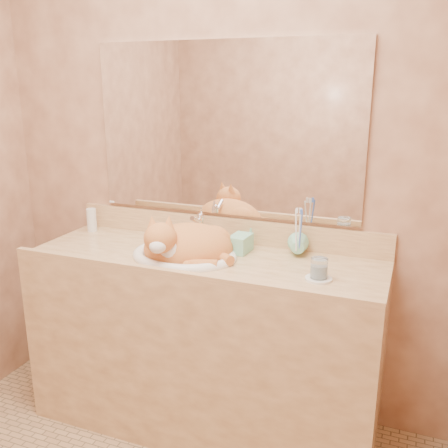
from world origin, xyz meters
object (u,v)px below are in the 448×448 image
at_px(sink_basin, 184,241).
at_px(soap_dispenser, 235,237).
at_px(cat, 185,244).
at_px(vanity_counter, 204,343).
at_px(water_glass, 319,268).
at_px(toothbrush_cup, 298,249).

height_order(sink_basin, soap_dispenser, soap_dispenser).
distance_m(sink_basin, cat, 0.02).
height_order(vanity_counter, sink_basin, sink_basin).
bearing_deg(water_glass, vanity_counter, 172.09).
bearing_deg(water_glass, toothbrush_cup, 122.42).
relative_size(soap_dispenser, water_glass, 2.28).
xyz_separation_m(cat, soap_dispenser, (0.20, 0.10, 0.03)).
relative_size(soap_dispenser, toothbrush_cup, 1.87).
height_order(toothbrush_cup, water_glass, same).
height_order(sink_basin, cat, cat).
relative_size(vanity_counter, soap_dispenser, 8.77).
height_order(soap_dispenser, water_glass, soap_dispenser).
relative_size(vanity_counter, toothbrush_cup, 16.43).
xyz_separation_m(vanity_counter, cat, (-0.07, -0.03, 0.49)).
bearing_deg(soap_dispenser, vanity_counter, -145.34).
distance_m(cat, soap_dispenser, 0.22).
bearing_deg(soap_dispenser, cat, -148.05).
relative_size(sink_basin, soap_dispenser, 2.58).
bearing_deg(sink_basin, vanity_counter, 18.25).
xyz_separation_m(vanity_counter, toothbrush_cup, (0.40, 0.14, 0.47)).
bearing_deg(toothbrush_cup, soap_dispenser, -166.00).
bearing_deg(soap_dispenser, sink_basin, -151.22).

